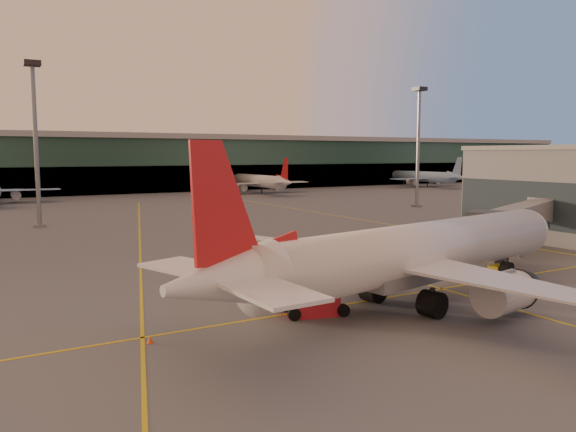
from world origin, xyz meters
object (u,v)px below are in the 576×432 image
catering_truck (311,279)px  gpu_cart (497,271)px  main_airplane (410,255)px  pushback_tug (459,256)px

catering_truck → gpu_cart: bearing=19.2°
main_airplane → gpu_cart: (14.56, 3.96, -3.46)m
catering_truck → gpu_cart: 22.27m
gpu_cart → catering_truck: bearing=174.6°
pushback_tug → gpu_cart: bearing=-95.3°
gpu_cart → pushback_tug: bearing=63.3°
catering_truck → pushback_tug: (24.02, 8.58, -1.86)m
catering_truck → pushback_tug: bearing=33.9°
main_airplane → gpu_cart: size_ratio=20.62×
main_airplane → pushback_tug: 19.88m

